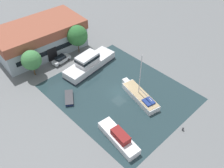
% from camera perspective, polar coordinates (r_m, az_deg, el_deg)
% --- Properties ---
extents(ground_plane, '(440.00, 440.00, 0.00)m').
position_cam_1_polar(ground_plane, '(51.88, 1.60, -1.93)').
color(ground_plane, slate).
extents(water_canal, '(23.12, 27.85, 0.01)m').
position_cam_1_polar(water_canal, '(51.88, 1.60, -1.93)').
color(water_canal, '#23383D').
rests_on(water_canal, ground).
extents(warehouse_building, '(22.05, 12.93, 7.12)m').
position_cam_1_polar(warehouse_building, '(64.51, -16.14, 10.12)').
color(warehouse_building, '#99A8B2').
rests_on(warehouse_building, ground).
extents(quay_tree_near_building, '(5.00, 5.00, 7.25)m').
position_cam_1_polar(quay_tree_near_building, '(61.25, -7.94, 10.90)').
color(quay_tree_near_building, brown).
rests_on(quay_tree_near_building, ground).
extents(quay_tree_by_water, '(4.37, 4.37, 6.25)m').
position_cam_1_polar(quay_tree_by_water, '(56.34, -17.94, 5.20)').
color(quay_tree_by_water, brown).
rests_on(quay_tree_by_water, ground).
extents(parked_car, '(4.82, 2.23, 1.66)m').
position_cam_1_polar(parked_car, '(60.57, -11.55, 5.56)').
color(parked_car, silver).
rests_on(parked_car, ground).
extents(sailboat_moored, '(4.61, 10.69, 10.34)m').
position_cam_1_polar(sailboat_moored, '(50.44, 6.38, -2.69)').
color(sailboat_moored, white).
rests_on(sailboat_moored, water_canal).
extents(motor_cruiser, '(13.78, 5.65, 3.86)m').
position_cam_1_polar(motor_cruiser, '(57.44, -5.25, 4.77)').
color(motor_cruiser, silver).
rests_on(motor_cruiser, water_canal).
extents(small_dinghy, '(3.76, 4.41, 0.61)m').
position_cam_1_polar(small_dinghy, '(51.00, -9.78, -3.16)').
color(small_dinghy, '#19234C').
rests_on(small_dinghy, water_canal).
extents(cabin_boat, '(3.53, 9.00, 2.52)m').
position_cam_1_polar(cabin_boat, '(43.23, 1.58, -12.15)').
color(cabin_boat, white).
rests_on(cabin_boat, water_canal).
extents(mooring_bollard, '(0.37, 0.37, 0.75)m').
position_cam_1_polar(mooring_bollard, '(46.77, 15.92, -9.81)').
color(mooring_bollard, '#47474C').
rests_on(mooring_bollard, ground).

